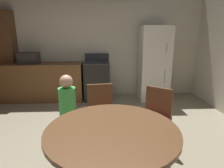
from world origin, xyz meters
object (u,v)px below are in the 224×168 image
at_px(dining_table, 112,144).
at_px(chair_northeast, 155,115).
at_px(chair_north, 101,110).
at_px(oven_range, 97,80).
at_px(microwave, 29,58).
at_px(refrigerator, 154,64).
at_px(person_child, 68,113).

distance_m(dining_table, chair_northeast, 1.05).
height_order(chair_northeast, chair_north, same).
xyz_separation_m(oven_range, chair_northeast, (0.86, -2.17, 0.03)).
xyz_separation_m(dining_table, chair_northeast, (0.63, 0.83, -0.10)).
distance_m(microwave, chair_north, 2.65).
bearing_deg(microwave, oven_range, 0.13).
distance_m(refrigerator, chair_north, 2.32).
bearing_deg(microwave, chair_north, -49.21).
relative_size(oven_range, dining_table, 0.90).
bearing_deg(refrigerator, person_child, -127.97).
relative_size(chair_northeast, chair_north, 1.00).
height_order(oven_range, microwave, microwave).
relative_size(microwave, dining_table, 0.36).
distance_m(chair_north, person_child, 0.50).
distance_m(microwave, person_child, 2.59).
relative_size(dining_table, chair_northeast, 1.40).
height_order(microwave, chair_northeast, microwave).
distance_m(oven_range, person_child, 2.24).
relative_size(dining_table, chair_north, 1.40).
bearing_deg(dining_table, person_child, 124.45).
xyz_separation_m(refrigerator, person_child, (-1.69, -2.17, -0.30)).
bearing_deg(oven_range, refrigerator, -2.24).
relative_size(oven_range, chair_northeast, 1.26).
bearing_deg(person_child, chair_northeast, 57.74).
xyz_separation_m(refrigerator, dining_table, (-1.15, -2.96, -0.28)).
bearing_deg(dining_table, oven_range, 94.33).
height_order(refrigerator, person_child, refrigerator).
bearing_deg(person_child, chair_north, 85.98).
bearing_deg(chair_north, chair_northeast, 68.28).
relative_size(oven_range, person_child, 1.01).
xyz_separation_m(chair_northeast, person_child, (-1.17, -0.04, 0.08)).
relative_size(dining_table, person_child, 1.12).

